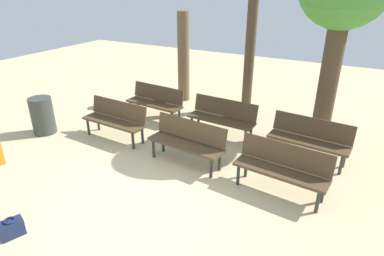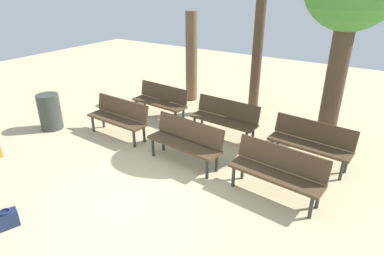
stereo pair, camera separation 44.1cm
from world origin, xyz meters
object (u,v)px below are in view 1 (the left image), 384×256
bench_r0_c0 (116,118)px  bench_r1_c1 (222,116)px  bench_r0_c1 (187,140)px  trash_bin (43,116)px  bench_r1_c2 (310,137)px  tree_0 (183,57)px  tree_1 (250,49)px  bench_r1_c0 (156,100)px  handbag (12,228)px  bench_r0_c2 (282,166)px

bench_r0_c0 → bench_r1_c1: 2.48m
bench_r0_c1 → trash_bin: trash_bin is taller
bench_r1_c1 → bench_r1_c2: size_ratio=0.99×
tree_0 → bench_r1_c1: bearing=-41.0°
trash_bin → bench_r1_c1: bearing=26.3°
bench_r0_c0 → tree_1: bearing=61.9°
bench_r0_c1 → bench_r1_c0: bearing=144.6°
bench_r1_c0 → tree_0: size_ratio=0.62×
bench_r0_c1 → bench_r1_c2: (2.12, 1.29, 0.00)m
bench_r1_c1 → trash_bin: trash_bin is taller
handbag → trash_bin: 3.68m
tree_0 → handbag: 6.52m
bench_r0_c0 → tree_0: tree_0 is taller
bench_r0_c2 → tree_0: bearing=144.5°
bench_r0_c1 → handbag: 3.31m
bench_r0_c0 → handbag: 3.38m
bench_r0_c2 → trash_bin: trash_bin is taller
tree_1 → trash_bin: size_ratio=3.86×
bench_r1_c1 → handbag: bench_r1_c1 is taller
bench_r1_c0 → tree_1: bearing=50.2°
bench_r0_c2 → tree_1: 4.27m
tree_1 → handbag: tree_1 is taller
tree_1 → trash_bin: 5.57m
bench_r1_c2 → bench_r1_c0: bearing=-179.6°
tree_0 → bench_r0_c0: bearing=-90.6°
bench_r0_c2 → trash_bin: bearing=-171.1°
handbag → trash_bin: (-2.54, 2.64, 0.31)m
bench_r0_c1 → bench_r0_c2: 1.92m
bench_r1_c1 → tree_0: size_ratio=0.62×
bench_r1_c0 → bench_r1_c1: same height
bench_r1_c1 → handbag: size_ratio=4.48×
tree_1 → tree_0: bearing=-174.1°
tree_0 → tree_1: tree_1 is taller
tree_1 → trash_bin: (-3.74, -3.93, -1.27)m
tree_0 → trash_bin: bearing=-115.4°
tree_1 → handbag: (-1.19, -6.57, -1.58)m
bench_r0_c2 → bench_r1_c1: size_ratio=1.01×
bench_r0_c1 → tree_0: bearing=126.4°
trash_bin → bench_r0_c0: bearing=19.6°
bench_r0_c0 → bench_r0_c2: (3.93, -0.30, 0.00)m
bench_r1_c1 → bench_r1_c2: 2.02m
bench_r0_c1 → trash_bin: (-3.75, -0.42, -0.06)m
bench_r1_c1 → tree_1: tree_1 is taller
bench_r0_c1 → bench_r1_c0: size_ratio=1.00×
bench_r0_c2 → trash_bin: (-5.67, -0.32, -0.06)m
bench_r1_c2 → handbag: (-3.33, -4.35, -0.37)m
bench_r1_c2 → tree_0: 4.64m
bench_r1_c0 → tree_0: bearing=98.4°
bench_r1_c1 → handbag: bearing=-102.8°
bench_r0_c2 → bench_r1_c2: (0.20, 1.39, 0.00)m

